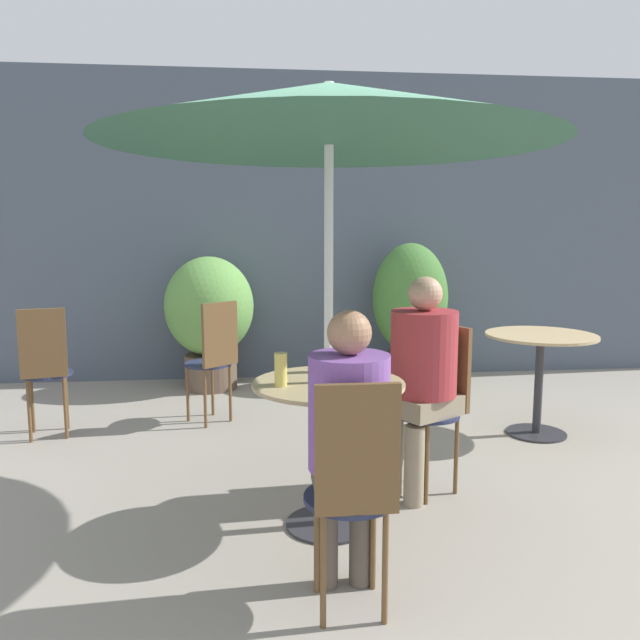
{
  "coord_description": "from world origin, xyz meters",
  "views": [
    {
      "loc": [
        -0.58,
        -2.82,
        1.48
      ],
      "look_at": [
        -0.23,
        0.54,
        0.99
      ],
      "focal_mm": 35.0,
      "sensor_mm": 36.0,
      "label": 1
    }
  ],
  "objects": [
    {
      "name": "ground_plane",
      "position": [
        0.0,
        0.0,
        0.0
      ],
      "size": [
        20.0,
        20.0,
        0.0
      ],
      "primitive_type": "plane",
      "color": "gray"
    },
    {
      "name": "storefront_wall",
      "position": [
        0.0,
        3.43,
        1.5
      ],
      "size": [
        10.0,
        0.06,
        3.0
      ],
      "color": "#4C5666",
      "rests_on": "ground_plane"
    },
    {
      "name": "cafe_table_near",
      "position": [
        -0.23,
        0.14,
        0.56
      ],
      "size": [
        0.75,
        0.75,
        0.74
      ],
      "color": "#2D2D33",
      "rests_on": "ground_plane"
    },
    {
      "name": "cafe_table_far",
      "position": [
        1.45,
        1.4,
        0.57
      ],
      "size": [
        0.78,
        0.78,
        0.74
      ],
      "color": "#2D2D33",
      "rests_on": "ground_plane"
    },
    {
      "name": "bistro_chair_0",
      "position": [
        -0.23,
        -0.65,
        0.57
      ],
      "size": [
        0.36,
        0.36,
        0.95
      ],
      "rotation": [
        0.0,
        0.0,
        -3.14
      ],
      "color": "#232847",
      "rests_on": "ground_plane"
    },
    {
      "name": "bistro_chair_1",
      "position": [
        0.45,
        0.53,
        0.57
      ],
      "size": [
        0.41,
        0.4,
        0.95
      ],
      "rotation": [
        0.0,
        0.0,
        -1.04
      ],
      "color": "#232847",
      "rests_on": "ground_plane"
    },
    {
      "name": "bistro_chair_2",
      "position": [
        -0.9,
        1.89,
        0.57
      ],
      "size": [
        0.41,
        0.41,
        0.95
      ],
      "rotation": [
        0.0,
        0.0,
        3.83
      ],
      "color": "#232847",
      "rests_on": "ground_plane"
    },
    {
      "name": "bistro_chair_3",
      "position": [
        -2.06,
        1.65,
        0.57
      ],
      "size": [
        0.37,
        0.39,
        0.95
      ],
      "rotation": [
        0.0,
        0.0,
        3.39
      ],
      "color": "#232847",
      "rests_on": "ground_plane"
    },
    {
      "name": "seated_person_0",
      "position": [
        -0.23,
        -0.5,
        0.71
      ],
      "size": [
        0.32,
        0.32,
        1.18
      ],
      "rotation": [
        0.0,
        0.0,
        3.14
      ],
      "color": "brown",
      "rests_on": "ground_plane"
    },
    {
      "name": "seated_person_1",
      "position": [
        0.32,
        0.46,
        0.73
      ],
      "size": [
        0.46,
        0.45,
        1.23
      ],
      "rotation": [
        0.0,
        0.0,
        -1.04
      ],
      "color": "gray",
      "rests_on": "ground_plane"
    },
    {
      "name": "beer_glass_0",
      "position": [
        -0.17,
        0.37,
        0.84
      ],
      "size": [
        0.06,
        0.06,
        0.19
      ],
      "color": "#DBC65B",
      "rests_on": "cafe_table_near"
    },
    {
      "name": "beer_glass_1",
      "position": [
        -0.47,
        0.09,
        0.82
      ],
      "size": [
        0.06,
        0.06,
        0.16
      ],
      "color": "#DBC65B",
      "rests_on": "cafe_table_near"
    },
    {
      "name": "beer_glass_2",
      "position": [
        -0.03,
        0.01,
        0.83
      ],
      "size": [
        0.06,
        0.06,
        0.17
      ],
      "color": "silver",
      "rests_on": "cafe_table_near"
    },
    {
      "name": "potted_plant_0",
      "position": [
        -1.01,
        3.0,
        0.71
      ],
      "size": [
        0.82,
        0.82,
        1.24
      ],
      "color": "brown",
      "rests_on": "ground_plane"
    },
    {
      "name": "potted_plant_1",
      "position": [
        0.88,
        2.96,
        0.78
      ],
      "size": [
        0.71,
        0.71,
        1.36
      ],
      "color": "#47423D",
      "rests_on": "ground_plane"
    },
    {
      "name": "umbrella",
      "position": [
        -0.23,
        0.14,
        2.01
      ],
      "size": [
        2.15,
        2.15,
        2.15
      ],
      "color": "silver",
      "rests_on": "ground_plane"
    }
  ]
}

